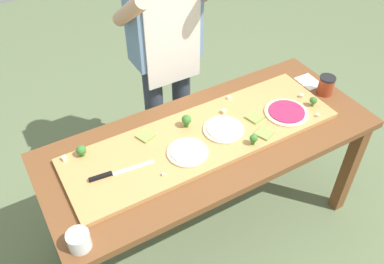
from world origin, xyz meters
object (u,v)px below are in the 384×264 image
cheese_crumble_a (163,174)px  flour_cup (79,241)px  pizza_whole_cheese_artichoke (224,129)px  cheese_crumble_e (64,158)px  cheese_crumble_d (301,96)px  pizza_whole_beet_magenta (286,112)px  cook_center (166,44)px  pizza_whole_white_garlic (188,152)px  cheese_crumble_c (229,98)px  pizza_slice_far_right (255,117)px  chefs_knife (113,174)px  broccoli_floret_front_left (313,101)px  cheese_crumble_f (318,115)px  broccoli_floret_front_right (254,139)px  recipe_note (309,82)px  broccoli_floret_back_left (81,150)px  broccoli_floret_back_right (187,120)px  cheese_crumble_b (224,111)px  pizza_slice_near_right (145,136)px  pizza_slice_center (264,133)px  sauce_jar (326,85)px  prep_table (210,151)px

cheese_crumble_a → flour_cup: flour_cup is taller
pizza_whole_cheese_artichoke → cheese_crumble_e: (-0.78, 0.21, 0.00)m
cheese_crumble_d → cheese_crumble_e: bearing=171.5°
pizza_whole_beet_magenta → cook_center: 0.79m
pizza_whole_white_garlic → cheese_crumble_c: cheese_crumble_c is taller
pizza_slice_far_right → cheese_crumble_c: 0.21m
cheese_crumble_a → chefs_knife: bearing=149.0°
broccoli_floret_front_left → cheese_crumble_f: bearing=-114.9°
cheese_crumble_d → cheese_crumble_e: cheese_crumble_e is taller
broccoli_floret_front_right → pizza_whole_white_garlic: bearing=160.8°
cheese_crumble_d → recipe_note: (0.17, 0.12, -0.03)m
pizza_whole_white_garlic → pizza_slice_far_right: bearing=6.2°
chefs_knife → cook_center: cook_center is taller
chefs_knife → pizza_whole_white_garlic: 0.38m
pizza_whole_beet_magenta → cheese_crumble_e: bearing=167.0°
pizza_whole_white_garlic → flour_cup: size_ratio=2.20×
cheese_crumble_d → cook_center: bearing=132.9°
chefs_knife → pizza_slice_far_right: size_ratio=4.00×
cheese_crumble_f → pizza_slice_far_right: bearing=152.0°
broccoli_floret_back_left → pizza_slice_far_right: bearing=-12.4°
pizza_slice_far_right → cheese_crumble_a: size_ratio=6.15×
broccoli_floret_back_right → broccoli_floret_front_right: (0.22, -0.28, -0.01)m
broccoli_floret_back_left → cheese_crumble_b: bearing=-5.6°
pizza_whole_white_garlic → recipe_note: bearing=10.6°
pizza_slice_near_right → broccoli_floret_front_left: 0.95m
pizza_slice_center → cheese_crumble_e: cheese_crumble_e is taller
pizza_slice_near_right → cheese_crumble_e: 0.41m
pizza_slice_center → broccoli_floret_back_left: broccoli_floret_back_left is taller
chefs_knife → cheese_crumble_a: (0.20, -0.12, 0.00)m
broccoli_floret_front_left → sauce_jar: bearing=24.2°
prep_table → pizza_slice_near_right: size_ratio=23.48×
pizza_slice_center → cheese_crumble_b: size_ratio=3.58×
cheese_crumble_a → broccoli_floret_back_left: bearing=132.0°
pizza_slice_far_right → cheese_crumble_b: cheese_crumble_b is taller
cook_center → recipe_note: bearing=-33.5°
pizza_slice_far_right → cheese_crumble_b: 0.17m
pizza_whole_cheese_artichoke → cheese_crumble_e: size_ratio=10.11×
broccoli_floret_back_right → cheese_crumble_d: bearing=-9.2°
pizza_slice_near_right → pizza_slice_center: bearing=-28.3°
pizza_slice_far_right → cook_center: bearing=109.2°
cheese_crumble_b → cheese_crumble_a: bearing=-154.2°
pizza_whole_cheese_artichoke → cook_center: (-0.01, 0.61, 0.20)m
cheese_crumble_a → broccoli_floret_back_right: bearing=42.7°
prep_table → pizza_whole_white_garlic: 0.23m
cheese_crumble_f → recipe_note: (0.21, 0.29, -0.03)m
prep_table → cheese_crumble_f: cheese_crumble_f is taller
chefs_knife → pizza_whole_beet_magenta: (0.99, -0.06, 0.00)m
pizza_slice_center → cheese_crumble_c: cheese_crumble_c is taller
pizza_slice_near_right → cheese_crumble_c: (0.55, 0.05, 0.00)m
chefs_knife → pizza_whole_beet_magenta: bearing=-3.4°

